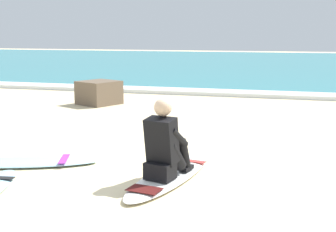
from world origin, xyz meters
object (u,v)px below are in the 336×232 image
(surfer_seated, at_px, (165,147))
(shoreline_rock, at_px, (99,93))
(surfboard_main, at_px, (170,175))
(surfboard_spare_near, at_px, (21,162))

(surfer_seated, height_order, shoreline_rock, surfer_seated)
(surfboard_main, distance_m, surfer_seated, 0.43)
(surfer_seated, bearing_deg, shoreline_rock, 121.70)
(surfboard_main, height_order, surfer_seated, surfer_seated)
(surfer_seated, distance_m, surfboard_spare_near, 2.13)
(surfer_seated, relative_size, surfboard_spare_near, 0.45)
(surfboard_spare_near, distance_m, shoreline_rock, 5.36)
(surfer_seated, bearing_deg, surfboard_main, 83.69)
(surfer_seated, relative_size, shoreline_rock, 1.07)
(surfboard_main, bearing_deg, shoreline_rock, 122.60)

